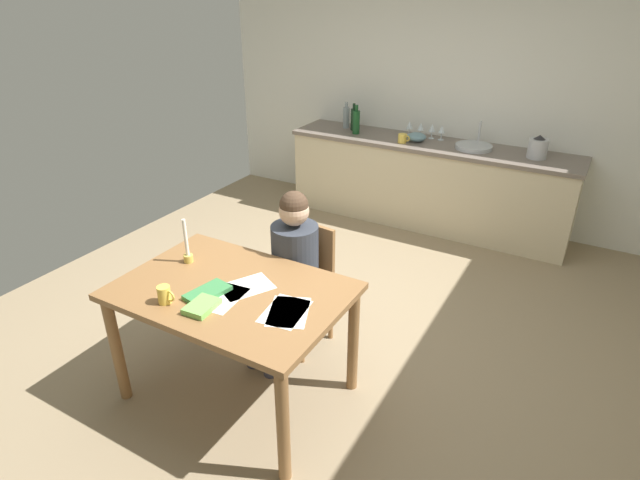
# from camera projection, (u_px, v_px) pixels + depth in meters

# --- Properties ---
(ground_plane) EXTENTS (5.20, 5.20, 0.04)m
(ground_plane) POSITION_uv_depth(u_px,v_px,m) (324.00, 329.00, 4.01)
(ground_plane) COLOR #937F60
(wall_back) EXTENTS (5.20, 0.12, 2.60)m
(wall_back) POSITION_uv_depth(u_px,v_px,m) (446.00, 97.00, 5.43)
(wall_back) COLOR silver
(wall_back) RESTS_ON ground
(kitchen_counter) EXTENTS (2.98, 0.64, 0.90)m
(kitchen_counter) POSITION_uv_depth(u_px,v_px,m) (427.00, 183.00, 5.53)
(kitchen_counter) COLOR beige
(kitchen_counter) RESTS_ON ground
(dining_table) EXTENTS (1.34, 0.92, 0.79)m
(dining_table) POSITION_uv_depth(u_px,v_px,m) (233.00, 304.00, 3.08)
(dining_table) COLOR olive
(dining_table) RESTS_ON ground
(chair_at_table) EXTENTS (0.45, 0.45, 0.89)m
(chair_at_table) POSITION_uv_depth(u_px,v_px,m) (303.00, 279.00, 3.67)
(chair_at_table) COLOR olive
(chair_at_table) RESTS_ON ground
(person_seated) EXTENTS (0.37, 0.62, 1.19)m
(person_seated) POSITION_uv_depth(u_px,v_px,m) (289.00, 266.00, 3.49)
(person_seated) COLOR #333842
(person_seated) RESTS_ON ground
(coffee_mug) EXTENTS (0.11, 0.07, 0.10)m
(coffee_mug) POSITION_uv_depth(u_px,v_px,m) (165.00, 295.00, 2.87)
(coffee_mug) COLOR #F2CC4C
(coffee_mug) RESTS_ON dining_table
(candlestick) EXTENTS (0.06, 0.06, 0.30)m
(candlestick) POSITION_uv_depth(u_px,v_px,m) (187.00, 250.00, 3.27)
(candlestick) COLOR gold
(candlestick) RESTS_ON dining_table
(book_magazine) EXTENTS (0.15, 0.20, 0.03)m
(book_magazine) POSITION_uv_depth(u_px,v_px,m) (202.00, 306.00, 2.83)
(book_magazine) COLOR #77BC55
(book_magazine) RESTS_ON dining_table
(book_cookery) EXTENTS (0.19, 0.28, 0.03)m
(book_cookery) POSITION_uv_depth(u_px,v_px,m) (208.00, 293.00, 2.96)
(book_cookery) COLOR #3A8246
(book_cookery) RESTS_ON dining_table
(paper_letter) EXTENTS (0.31, 0.35, 0.00)m
(paper_letter) POSITION_uv_depth(u_px,v_px,m) (289.00, 312.00, 2.81)
(paper_letter) COLOR white
(paper_letter) RESTS_ON dining_table
(paper_bill) EXTENTS (0.24, 0.31, 0.00)m
(paper_bill) POSITION_uv_depth(u_px,v_px,m) (222.00, 297.00, 2.94)
(paper_bill) COLOR white
(paper_bill) RESTS_ON dining_table
(paper_envelope) EXTENTS (0.33, 0.36, 0.00)m
(paper_envelope) POSITION_uv_depth(u_px,v_px,m) (247.00, 287.00, 3.04)
(paper_envelope) COLOR white
(paper_envelope) RESTS_ON dining_table
(paper_receipt) EXTENTS (0.25, 0.32, 0.00)m
(paper_receipt) POSITION_uv_depth(u_px,v_px,m) (285.00, 311.00, 2.82)
(paper_receipt) COLOR white
(paper_receipt) RESTS_ON dining_table
(sink_unit) EXTENTS (0.36, 0.36, 0.24)m
(sink_unit) POSITION_uv_depth(u_px,v_px,m) (474.00, 146.00, 5.13)
(sink_unit) COLOR #B2B7BC
(sink_unit) RESTS_ON kitchen_counter
(bottle_oil) EXTENTS (0.07, 0.07, 0.29)m
(bottle_oil) POSITION_uv_depth(u_px,v_px,m) (346.00, 117.00, 5.80)
(bottle_oil) COLOR #8C999E
(bottle_oil) RESTS_ON kitchen_counter
(bottle_vinegar) EXTENTS (0.07, 0.07, 0.30)m
(bottle_vinegar) POSITION_uv_depth(u_px,v_px,m) (354.00, 119.00, 5.70)
(bottle_vinegar) COLOR black
(bottle_vinegar) RESTS_ON kitchen_counter
(bottle_wine_red) EXTENTS (0.08, 0.08, 0.31)m
(bottle_wine_red) POSITION_uv_depth(u_px,v_px,m) (356.00, 122.00, 5.58)
(bottle_wine_red) COLOR #194C23
(bottle_wine_red) RESTS_ON kitchen_counter
(mixing_bowl) EXTENTS (0.20, 0.20, 0.09)m
(mixing_bowl) POSITION_uv_depth(u_px,v_px,m) (417.00, 137.00, 5.35)
(mixing_bowl) COLOR #668C99
(mixing_bowl) RESTS_ON kitchen_counter
(stovetop_kettle) EXTENTS (0.18, 0.18, 0.22)m
(stovetop_kettle) POSITION_uv_depth(u_px,v_px,m) (538.00, 148.00, 4.83)
(stovetop_kettle) COLOR #B7BABF
(stovetop_kettle) RESTS_ON kitchen_counter
(wine_glass_near_sink) EXTENTS (0.07, 0.07, 0.15)m
(wine_glass_near_sink) POSITION_uv_depth(u_px,v_px,m) (442.00, 130.00, 5.37)
(wine_glass_near_sink) COLOR silver
(wine_glass_near_sink) RESTS_ON kitchen_counter
(wine_glass_by_kettle) EXTENTS (0.07, 0.07, 0.15)m
(wine_glass_by_kettle) POSITION_uv_depth(u_px,v_px,m) (432.00, 128.00, 5.42)
(wine_glass_by_kettle) COLOR silver
(wine_glass_by_kettle) RESTS_ON kitchen_counter
(wine_glass_back_left) EXTENTS (0.07, 0.07, 0.15)m
(wine_glass_back_left) POSITION_uv_depth(u_px,v_px,m) (421.00, 127.00, 5.47)
(wine_glass_back_left) COLOR silver
(wine_glass_back_left) RESTS_ON kitchen_counter
(wine_glass_back_right) EXTENTS (0.07, 0.07, 0.15)m
(wine_glass_back_right) POSITION_uv_depth(u_px,v_px,m) (410.00, 125.00, 5.53)
(wine_glass_back_right) COLOR silver
(wine_glass_back_right) RESTS_ON kitchen_counter
(teacup_on_counter) EXTENTS (0.12, 0.09, 0.09)m
(teacup_on_counter) POSITION_uv_depth(u_px,v_px,m) (403.00, 138.00, 5.30)
(teacup_on_counter) COLOR #F2CC4C
(teacup_on_counter) RESTS_ON kitchen_counter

